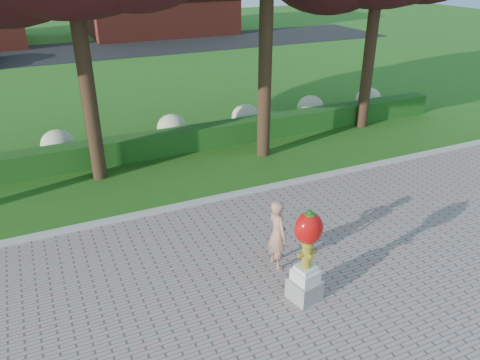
# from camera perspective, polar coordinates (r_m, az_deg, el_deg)

# --- Properties ---
(ground) EXTENTS (100.00, 100.00, 0.00)m
(ground) POSITION_cam_1_polar(r_m,az_deg,el_deg) (10.73, -0.40, -10.32)
(ground) COLOR #265916
(ground) RESTS_ON ground
(curb) EXTENTS (40.00, 0.18, 0.15)m
(curb) POSITION_cam_1_polar(r_m,az_deg,el_deg) (13.05, -5.84, -2.91)
(curb) COLOR #ADADA5
(curb) RESTS_ON ground
(lawn_hedge) EXTENTS (24.00, 0.70, 0.80)m
(lawn_hedge) POSITION_cam_1_polar(r_m,az_deg,el_deg) (16.42, -10.55, 4.26)
(lawn_hedge) COLOR #194513
(lawn_hedge) RESTS_ON ground
(hydrangea_row) EXTENTS (20.10, 1.10, 0.99)m
(hydrangea_row) POSITION_cam_1_polar(r_m,az_deg,el_deg) (17.41, -9.64, 6.12)
(hydrangea_row) COLOR beige
(hydrangea_row) RESTS_ON ground
(street) EXTENTS (50.00, 8.00, 0.02)m
(street) POSITION_cam_1_polar(r_m,az_deg,el_deg) (36.62, -19.40, 14.58)
(street) COLOR black
(street) RESTS_ON ground
(hydrant_sculpture) EXTENTS (0.65, 0.65, 2.03)m
(hydrant_sculpture) POSITION_cam_1_polar(r_m,az_deg,el_deg) (9.22, 8.16, -8.90)
(hydrant_sculpture) COLOR gray
(hydrant_sculpture) RESTS_ON walkway
(woman) EXTENTS (0.40, 0.60, 1.63)m
(woman) POSITION_cam_1_polar(r_m,az_deg,el_deg) (10.24, 4.59, -6.58)
(woman) COLOR tan
(woman) RESTS_ON walkway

